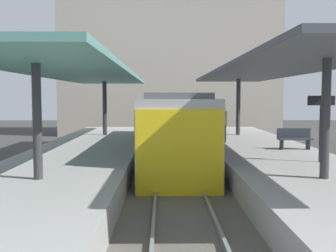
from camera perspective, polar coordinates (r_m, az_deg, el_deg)
The scene contains 13 objects.
ground_plane at distance 16.04m, azimuth 1.10°, elevation -7.35°, with size 80.00×80.00×0.00m, color #383835.
platform_left at distance 16.27m, azimuth -12.46°, elevation -5.48°, with size 4.40×28.00×1.00m, color #9E9E99.
platform_right at distance 16.51m, azimuth 14.46°, elevation -5.38°, with size 4.40×28.00×1.00m, color #9E9E99.
track_ballast at distance 16.02m, azimuth 1.10°, elevation -7.00°, with size 3.20×28.00×0.20m, color #59544C.
rail_near_side at distance 15.98m, azimuth -1.50°, elevation -6.40°, with size 0.08×28.00×0.14m, color slate.
rail_far_side at distance 16.02m, azimuth 3.69°, elevation -6.38°, with size 0.08×28.00×0.14m, color slate.
commuter_train at distance 18.76m, azimuth 0.81°, elevation -0.35°, with size 2.78×13.11×3.10m.
canopy_left at distance 17.45m, azimuth -11.70°, elevation 6.97°, with size 4.18×21.00×3.20m.
canopy_right at distance 17.68m, azimuth 13.48°, elevation 7.35°, with size 4.18×21.00×3.34m.
platform_bench at distance 17.89m, azimuth 17.07°, elevation -1.59°, with size 1.40×0.41×0.86m.
platform_sign at distance 14.56m, azimuth 20.40°, elevation 1.65°, with size 0.90×0.08×2.21m.
passenger_near_bench at distance 19.62m, azimuth 7.65°, elevation 0.30°, with size 0.36×0.36×1.72m.
station_building_backdrop at distance 35.79m, azimuth 0.25°, elevation 7.79°, with size 18.00×6.00×11.00m, color #A89E8E.
Camera 1 is at (-0.51, -15.71, 3.17)m, focal length 44.07 mm.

